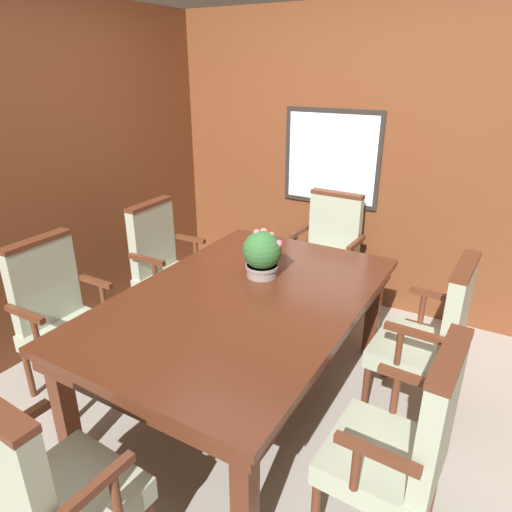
% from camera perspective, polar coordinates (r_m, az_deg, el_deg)
% --- Properties ---
extents(ground_plane, '(14.00, 14.00, 0.00)m').
position_cam_1_polar(ground_plane, '(2.94, -3.09, -19.67)').
color(ground_plane, '#A39E93').
extents(wall_back, '(7.20, 0.08, 2.45)m').
position_cam_1_polar(wall_back, '(3.97, 11.84, 11.25)').
color(wall_back, brown).
rests_on(wall_back, ground_plane).
extents(wall_left, '(0.06, 7.20, 2.45)m').
position_cam_1_polar(wall_left, '(3.48, -27.47, 7.60)').
color(wall_left, brown).
rests_on(wall_left, ground_plane).
extents(dining_table, '(1.31, 2.00, 0.73)m').
position_cam_1_polar(dining_table, '(2.73, -1.58, -6.60)').
color(dining_table, '#4C2314').
rests_on(dining_table, ground_plane).
extents(chair_left_far, '(0.48, 0.55, 1.02)m').
position_cam_1_polar(chair_left_far, '(3.68, -11.27, -0.89)').
color(chair_left_far, '#562B19').
rests_on(chair_left_far, ground_plane).
extents(chair_head_far, '(0.56, 0.49, 1.02)m').
position_cam_1_polar(chair_head_far, '(3.90, 9.01, 0.67)').
color(chair_head_far, '#562B19').
rests_on(chair_head_far, ground_plane).
extents(chair_right_near, '(0.49, 0.56, 1.02)m').
position_cam_1_polar(chair_right_near, '(2.13, 18.01, -21.29)').
color(chair_right_near, '#562B19').
rests_on(chair_right_near, ground_plane).
extents(chair_left_near, '(0.47, 0.54, 1.02)m').
position_cam_1_polar(chair_left_near, '(3.15, -23.23, -6.64)').
color(chair_left_near, '#562B19').
rests_on(chair_left_near, ground_plane).
extents(chair_right_far, '(0.49, 0.55, 1.02)m').
position_cam_1_polar(chair_right_far, '(2.87, 21.05, -9.26)').
color(chair_right_far, '#562B19').
rests_on(chair_right_far, ground_plane).
extents(chair_head_near, '(0.56, 0.49, 1.02)m').
position_cam_1_polar(chair_head_near, '(2.04, -24.85, -25.05)').
color(chair_head_near, '#562B19').
rests_on(chair_head_near, ground_plane).
extents(potted_plant, '(0.27, 0.26, 0.31)m').
position_cam_1_polar(potted_plant, '(2.88, 0.77, 0.31)').
color(potted_plant, gray).
rests_on(potted_plant, dining_table).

